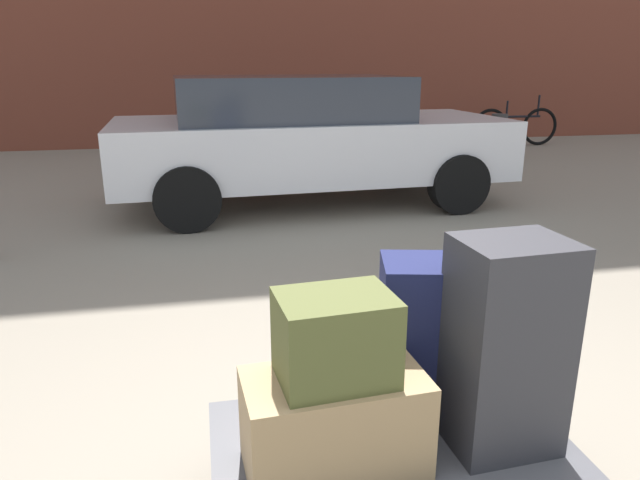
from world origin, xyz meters
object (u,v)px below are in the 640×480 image
object	(u,v)px
bicycle_leaning	(515,127)
duffel_bag_olive_topmost_pile	(335,338)
suitcase_charcoal_front_right	(505,346)
suitcase_navy_rear_right	(426,336)
parked_car	(306,137)
bollard_kerb_near	(423,138)
luggage_cart	(391,461)
duffel_bag_tan_front_left	(335,423)
bollard_kerb_mid	(498,136)

from	to	relation	value
bicycle_leaning	duffel_bag_olive_topmost_pile	bearing A→B (deg)	-122.57
suitcase_charcoal_front_right	suitcase_navy_rear_right	size ratio (longest dim) A/B	1.25
suitcase_navy_rear_right	duffel_bag_olive_topmost_pile	xyz separation A→B (m)	(-0.39, -0.26, 0.16)
parked_car	bollard_kerb_near	size ratio (longest dim) A/B	5.93
suitcase_charcoal_front_right	duffel_bag_olive_topmost_pile	bearing A→B (deg)	178.67
luggage_cart	bollard_kerb_near	bearing A→B (deg)	67.93
suitcase_charcoal_front_right	bollard_kerb_near	world-z (taller)	suitcase_charcoal_front_right
suitcase_navy_rear_right	duffel_bag_olive_topmost_pile	world-z (taller)	duffel_bag_olive_topmost_pile
duffel_bag_olive_topmost_pile	suitcase_charcoal_front_right	bearing A→B (deg)	-2.67
duffel_bag_tan_front_left	bollard_kerb_mid	distance (m)	8.74
suitcase_charcoal_front_right	bollard_kerb_near	size ratio (longest dim) A/B	0.96
bicycle_leaning	bollard_kerb_near	size ratio (longest dim) A/B	2.38
duffel_bag_tan_front_left	suitcase_charcoal_front_right	size ratio (longest dim) A/B	0.78
duffel_bag_olive_topmost_pile	luggage_cart	bearing A→B (deg)	13.88
duffel_bag_tan_front_left	parked_car	size ratio (longest dim) A/B	0.13
suitcase_navy_rear_right	parked_car	xyz separation A→B (m)	(0.40, 4.65, 0.14)
suitcase_charcoal_front_right	bollard_kerb_mid	bearing A→B (deg)	58.66
bicycle_leaning	bollard_kerb_mid	xyz separation A→B (m)	(-1.07, -1.33, -0.00)
suitcase_navy_rear_right	bicycle_leaning	distance (m)	10.01
suitcase_navy_rear_right	bollard_kerb_mid	distance (m)	8.31
luggage_cart	bollard_kerb_mid	bearing A→B (deg)	59.62
parked_car	bollard_kerb_mid	bearing A→B (deg)	34.17
duffel_bag_tan_front_left	suitcase_charcoal_front_right	world-z (taller)	suitcase_charcoal_front_right
bollard_kerb_near	bollard_kerb_mid	xyz separation A→B (m)	(1.33, 0.00, 0.00)
duffel_bag_olive_topmost_pile	bollard_kerb_mid	size ratio (longest dim) A/B	0.46
luggage_cart	bollard_kerb_mid	world-z (taller)	bollard_kerb_mid
duffel_bag_olive_topmost_pile	bollard_kerb_near	distance (m)	8.13
duffel_bag_tan_front_left	bollard_kerb_mid	xyz separation A→B (m)	(4.55, 7.46, -0.13)
luggage_cart	bollard_kerb_near	distance (m)	7.97
duffel_bag_olive_topmost_pile	parked_car	world-z (taller)	parked_car
suitcase_navy_rear_right	duffel_bag_olive_topmost_pile	distance (m)	0.50
suitcase_charcoal_front_right	bollard_kerb_mid	xyz separation A→B (m)	(3.98, 7.44, -0.32)
bollard_kerb_mid	parked_car	bearing A→B (deg)	-145.83
duffel_bag_olive_topmost_pile	parked_car	bearing A→B (deg)	76.24
duffel_bag_tan_front_left	bollard_kerb_near	size ratio (longest dim) A/B	0.75
suitcase_charcoal_front_right	parked_car	bearing A→B (deg)	84.08
luggage_cart	suitcase_charcoal_front_right	size ratio (longest dim) A/B	1.69
parked_car	bicycle_leaning	xyz separation A→B (m)	(4.82, 3.88, -0.39)
bollard_kerb_near	parked_car	bearing A→B (deg)	-133.49
suitcase_charcoal_front_right	bollard_kerb_mid	distance (m)	8.45
duffel_bag_tan_front_left	parked_car	world-z (taller)	parked_car
suitcase_charcoal_front_right	luggage_cart	bearing A→B (deg)	168.14
suitcase_charcoal_front_right	suitcase_navy_rear_right	world-z (taller)	suitcase_charcoal_front_right
parked_car	suitcase_charcoal_front_right	bearing A→B (deg)	-92.73
luggage_cart	bicycle_leaning	size ratio (longest dim) A/B	0.68
duffel_bag_tan_front_left	suitcase_charcoal_front_right	distance (m)	0.60
suitcase_navy_rear_right	bollard_kerb_mid	world-z (taller)	suitcase_navy_rear_right
luggage_cart	duffel_bag_tan_front_left	world-z (taller)	duffel_bag_tan_front_left
duffel_bag_tan_front_left	bicycle_leaning	size ratio (longest dim) A/B	0.31
luggage_cart	parked_car	size ratio (longest dim) A/B	0.27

